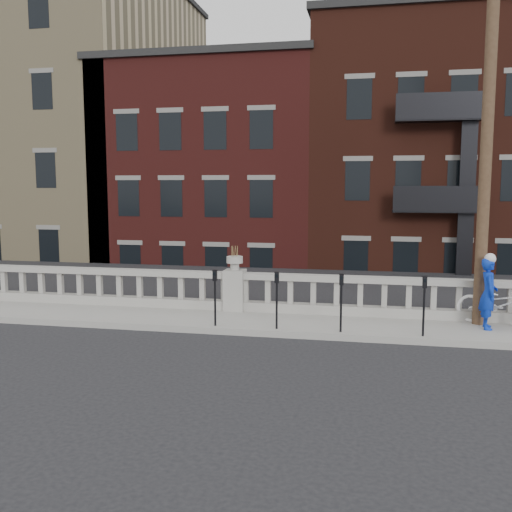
{
  "coord_description": "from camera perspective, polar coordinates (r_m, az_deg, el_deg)",
  "views": [
    {
      "loc": [
        3.56,
        -10.84,
        3.52
      ],
      "look_at": [
        0.74,
        3.2,
        1.74
      ],
      "focal_mm": 40.0,
      "sensor_mm": 36.0,
      "label": 1
    }
  ],
  "objects": [
    {
      "name": "balustrade",
      "position": [
        15.48,
        -2.13,
        -3.63
      ],
      "size": [
        28.0,
        0.34,
        1.03
      ],
      "color": "gray",
      "rests_on": "sidewalk"
    },
    {
      "name": "parking_meter_b",
      "position": [
        13.4,
        2.09,
        -3.77
      ],
      "size": [
        0.1,
        0.09,
        1.36
      ],
      "color": "black",
      "rests_on": "sidewalk"
    },
    {
      "name": "utility_pole",
      "position": [
        14.78,
        22.2,
        13.25
      ],
      "size": [
        1.6,
        0.28,
        10.0
      ],
      "color": "#422D1E",
      "rests_on": "sidewalk"
    },
    {
      "name": "lower_level",
      "position": [
        34.03,
        6.35,
        5.54
      ],
      "size": [
        80.0,
        44.0,
        20.8
      ],
      "color": "#605E59",
      "rests_on": "ground"
    },
    {
      "name": "parking_meter_d",
      "position": [
        13.29,
        16.47,
        -4.15
      ],
      "size": [
        0.1,
        0.09,
        1.36
      ],
      "color": "black",
      "rests_on": "sidewalk"
    },
    {
      "name": "planter_pedestal",
      "position": [
        15.45,
        -2.13,
        -2.94
      ],
      "size": [
        0.55,
        0.55,
        1.76
      ],
      "color": "gray",
      "rests_on": "sidewalk"
    },
    {
      "name": "parking_meter_c",
      "position": [
        13.25,
        8.52,
        -3.97
      ],
      "size": [
        0.1,
        0.09,
        1.36
      ],
      "color": "black",
      "rests_on": "sidewalk"
    },
    {
      "name": "sidewalk",
      "position": [
        14.7,
        -2.99,
        -6.47
      ],
      "size": [
        32.0,
        2.2,
        0.15
      ],
      "primitive_type": "cube",
      "color": "gray",
      "rests_on": "ground"
    },
    {
      "name": "ground",
      "position": [
        11.94,
        -6.61,
        -10.1
      ],
      "size": [
        120.0,
        120.0,
        0.0
      ],
      "primitive_type": "plane",
      "color": "black",
      "rests_on": "ground"
    },
    {
      "name": "bicycle",
      "position": [
        14.94,
        23.26,
        -4.43
      ],
      "size": [
        2.15,
        1.49,
        1.07
      ],
      "primitive_type": "imported",
      "rotation": [
        0.0,
        0.0,
        1.15
      ],
      "color": "white",
      "rests_on": "sidewalk"
    },
    {
      "name": "cyclist",
      "position": [
        14.48,
        22.23,
        -3.49
      ],
      "size": [
        0.43,
        0.63,
        1.69
      ],
      "primitive_type": "imported",
      "rotation": [
        0.0,
        0.0,
        1.53
      ],
      "color": "#0B2CAF",
      "rests_on": "sidewalk"
    },
    {
      "name": "parking_meter_a",
      "position": [
        13.72,
        -4.12,
        -3.53
      ],
      "size": [
        0.1,
        0.09,
        1.36
      ],
      "color": "black",
      "rests_on": "sidewalk"
    }
  ]
}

